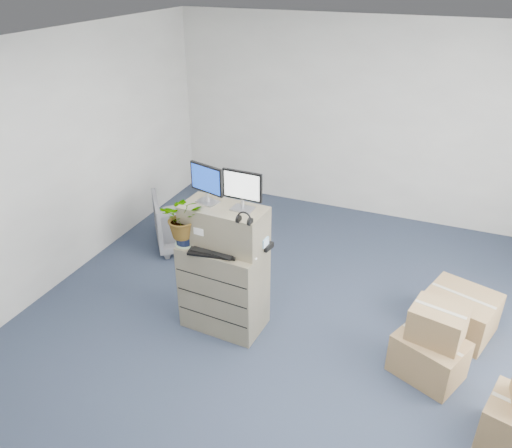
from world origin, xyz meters
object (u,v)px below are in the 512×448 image
object	(u,v)px
keyboard	(214,252)
monitor_left	(207,182)
monitor_right	(242,188)
water_bottle	(236,236)
office_chair	(185,217)
filing_cabinet_lower	(224,286)
potted_plant	(184,222)

from	to	relation	value
keyboard	monitor_left	bearing A→B (deg)	115.64
monitor_left	monitor_right	distance (m)	0.37
water_bottle	office_chair	world-z (taller)	water_bottle
filing_cabinet_lower	water_bottle	world-z (taller)	water_bottle
filing_cabinet_lower	office_chair	xyz separation A→B (m)	(-1.21, 1.31, -0.07)
monitor_right	water_bottle	size ratio (longest dim) A/B	1.64
monitor_right	office_chair	bearing A→B (deg)	140.31
monitor_right	filing_cabinet_lower	bearing A→B (deg)	-158.57
monitor_left	water_bottle	world-z (taller)	monitor_left
potted_plant	water_bottle	bearing A→B (deg)	16.25
filing_cabinet_lower	monitor_left	size ratio (longest dim) A/B	2.47
office_chair	keyboard	bearing A→B (deg)	91.77
water_bottle	potted_plant	size ratio (longest dim) A/B	0.43
filing_cabinet_lower	monitor_left	world-z (taller)	monitor_left
keyboard	potted_plant	size ratio (longest dim) A/B	0.86
monitor_left	keyboard	xyz separation A→B (m)	(0.16, -0.22, -0.61)
keyboard	filing_cabinet_lower	bearing A→B (deg)	70.44
water_bottle	monitor_right	bearing A→B (deg)	24.11
filing_cabinet_lower	monitor_right	xyz separation A→B (m)	(0.19, 0.07, 1.10)
water_bottle	office_chair	xyz separation A→B (m)	(-1.33, 1.27, -0.67)
keyboard	office_chair	world-z (taller)	keyboard
monitor_left	potted_plant	size ratio (longest dim) A/B	0.70
office_chair	monitor_right	bearing A→B (deg)	100.97
monitor_left	monitor_right	bearing A→B (deg)	14.26
monitor_right	office_chair	xyz separation A→B (m)	(-1.40, 1.24, -1.17)
water_bottle	filing_cabinet_lower	bearing A→B (deg)	-162.88
filing_cabinet_lower	keyboard	distance (m)	0.51
monitor_left	keyboard	world-z (taller)	monitor_left
monitor_left	keyboard	bearing A→B (deg)	-38.72
monitor_right	keyboard	distance (m)	0.68
filing_cabinet_lower	potted_plant	xyz separation A→B (m)	(-0.36, -0.10, 0.72)
filing_cabinet_lower	keyboard	size ratio (longest dim) A/B	2.01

